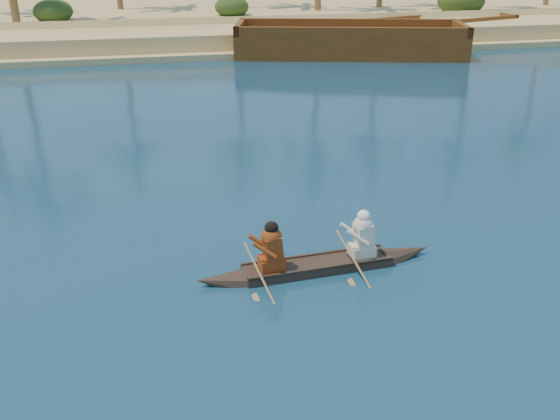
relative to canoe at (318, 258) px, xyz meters
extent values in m
plane|color=#0B2B47|center=(0.64, 3.37, -0.28)|extent=(160.00, 160.00, 0.00)
cube|color=#DDCA7C|center=(0.64, 29.37, -0.16)|extent=(150.00, 8.00, 0.50)
cube|color=#DDCA7C|center=(0.64, 51.37, 0.27)|extent=(150.00, 50.00, 1.50)
cube|color=brown|center=(9.37, 25.37, 0.23)|extent=(14.29, 7.92, 1.70)
cube|color=brown|center=(18.08, 30.37, 0.13)|extent=(11.41, 6.52, 1.35)
camera|label=1|loc=(-3.42, -11.23, 6.20)|focal=40.00mm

